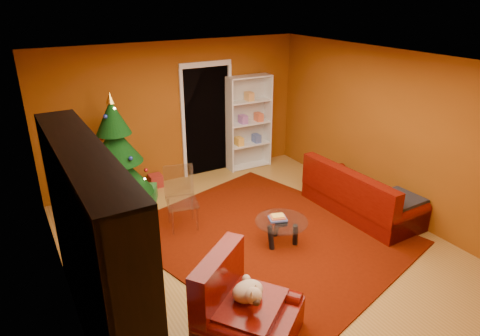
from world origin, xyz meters
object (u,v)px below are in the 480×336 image
white_bookshelf (249,123)px  dog (248,291)px  armchair (250,311)px  acrylic_chair (182,203)px  media_unit (95,249)px  coffee_table (281,232)px  gift_box_red (156,181)px  christmas_tree (116,153)px  gift_box_teal (110,220)px  gift_box_green (149,192)px  rug (268,236)px  sofa (363,190)px

white_bookshelf → dog: size_ratio=4.83×
armchair → acrylic_chair: bearing=46.8°
media_unit → coffee_table: media_unit is taller
armchair → acrylic_chair: 2.49m
gift_box_red → dog: bearing=-96.0°
white_bookshelf → dog: (-2.44, -4.06, -0.36)m
christmas_tree → white_bookshelf: bearing=8.6°
armchair → acrylic_chair: (0.29, 2.48, 0.05)m
white_bookshelf → dog: 4.75m
christmas_tree → white_bookshelf: size_ratio=1.02×
christmas_tree → armchair: (0.32, -3.71, -0.57)m
gift_box_teal → armchair: armchair is taller
christmas_tree → gift_box_teal: bearing=-119.0°
coffee_table → media_unit: bearing=-168.9°
gift_box_green → armchair: 3.70m
white_bookshelf → dog: bearing=-119.3°
gift_box_teal → armchair: 3.13m
rug → white_bookshelf: size_ratio=1.90×
gift_box_green → coffee_table: (1.18, -2.33, 0.07)m
christmas_tree → armchair: christmas_tree is taller
gift_box_green → gift_box_red: bearing=58.4°
gift_box_green → white_bookshelf: white_bookshelf is taller
rug → christmas_tree: size_ratio=1.87×
white_bookshelf → acrylic_chair: 2.76m
sofa → dog: bearing=113.4°
gift_box_green → coffee_table: size_ratio=0.35×
christmas_tree → sofa: size_ratio=1.01×
rug → dog: 2.08m
christmas_tree → white_bookshelf: (2.77, 0.42, -0.02)m
armchair → dog: (0.01, 0.07, 0.19)m
media_unit → white_bookshelf: (3.73, 3.28, -0.12)m
christmas_tree → coffee_table: 2.97m
christmas_tree → coffee_table: bearing=-54.7°
gift_box_red → christmas_tree: bearing=-149.8°
gift_box_teal → armchair: bearing=-77.2°
gift_box_teal → acrylic_chair: acrylic_chair is taller
media_unit → sofa: (4.29, 0.64, -0.64)m
white_bookshelf → acrylic_chair: (-2.16, -1.65, -0.50)m
gift_box_teal → white_bookshelf: 3.42m
white_bookshelf → sofa: white_bookshelf is taller
media_unit → dog: size_ratio=6.93×
media_unit → acrylic_chair: 2.34m
gift_box_teal → white_bookshelf: size_ratio=0.14×
rug → gift_box_green: 2.37m
gift_box_red → coffee_table: coffee_table is taller
gift_box_green → white_bookshelf: bearing=10.8°
gift_box_red → coffee_table: bearing=-72.0°
sofa → christmas_tree: bearing=54.6°
white_bookshelf → media_unit: bearing=-136.9°
gift_box_red → sofa: (2.58, -2.66, 0.30)m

